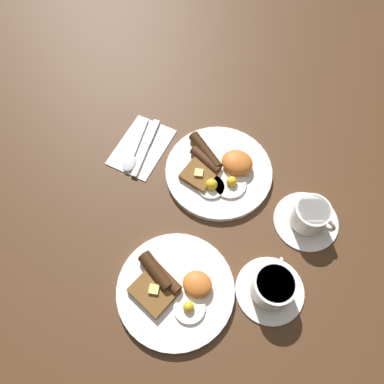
{
  "coord_description": "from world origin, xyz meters",
  "views": [
    {
      "loc": [
        -0.12,
        0.45,
        0.81
      ],
      "look_at": [
        0.04,
        0.09,
        0.03
      ],
      "focal_mm": 35.0,
      "sensor_mm": 36.0,
      "label": 1
    }
  ],
  "objects_px": {
    "breakfast_plate_near": "(219,170)",
    "teacup_far": "(272,287)",
    "knife": "(147,144)",
    "spoon": "(132,157)",
    "teacup_near": "(309,217)",
    "breakfast_plate_far": "(174,288)"
  },
  "relations": [
    {
      "from": "teacup_near",
      "to": "teacup_far",
      "type": "height_order",
      "value": "same"
    },
    {
      "from": "knife",
      "to": "spoon",
      "type": "bearing_deg",
      "value": -23.89
    },
    {
      "from": "breakfast_plate_far",
      "to": "spoon",
      "type": "distance_m",
      "value": 0.35
    },
    {
      "from": "spoon",
      "to": "breakfast_plate_near",
      "type": "bearing_deg",
      "value": 94.46
    },
    {
      "from": "spoon",
      "to": "teacup_far",
      "type": "bearing_deg",
      "value": 58.74
    },
    {
      "from": "breakfast_plate_far",
      "to": "breakfast_plate_near",
      "type": "bearing_deg",
      "value": -86.82
    },
    {
      "from": "knife",
      "to": "breakfast_plate_near",
      "type": "bearing_deg",
      "value": 82.45
    },
    {
      "from": "teacup_near",
      "to": "spoon",
      "type": "distance_m",
      "value": 0.45
    },
    {
      "from": "breakfast_plate_far",
      "to": "teacup_near",
      "type": "height_order",
      "value": "teacup_near"
    },
    {
      "from": "breakfast_plate_far",
      "to": "teacup_far",
      "type": "bearing_deg",
      "value": -157.46
    },
    {
      "from": "breakfast_plate_near",
      "to": "spoon",
      "type": "bearing_deg",
      "value": 12.63
    },
    {
      "from": "knife",
      "to": "breakfast_plate_far",
      "type": "bearing_deg",
      "value": 28.6
    },
    {
      "from": "spoon",
      "to": "teacup_near",
      "type": "bearing_deg",
      "value": 82.45
    },
    {
      "from": "teacup_near",
      "to": "teacup_far",
      "type": "distance_m",
      "value": 0.19
    },
    {
      "from": "breakfast_plate_near",
      "to": "teacup_far",
      "type": "relative_size",
      "value": 1.79
    },
    {
      "from": "breakfast_plate_near",
      "to": "knife",
      "type": "xyz_separation_m",
      "value": [
        0.2,
        -0.0,
        -0.01
      ]
    },
    {
      "from": "breakfast_plate_far",
      "to": "teacup_far",
      "type": "relative_size",
      "value": 1.71
    },
    {
      "from": "teacup_far",
      "to": "knife",
      "type": "xyz_separation_m",
      "value": [
        0.41,
        -0.23,
        -0.02
      ]
    },
    {
      "from": "teacup_near",
      "to": "knife",
      "type": "relative_size",
      "value": 0.84
    },
    {
      "from": "knife",
      "to": "spoon",
      "type": "height_order",
      "value": "spoon"
    },
    {
      "from": "breakfast_plate_far",
      "to": "spoon",
      "type": "bearing_deg",
      "value": -47.82
    },
    {
      "from": "breakfast_plate_near",
      "to": "teacup_near",
      "type": "height_order",
      "value": "teacup_near"
    }
  ]
}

